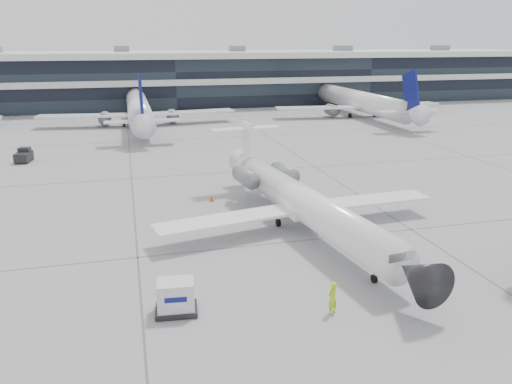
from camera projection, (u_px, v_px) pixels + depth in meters
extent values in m
plane|color=gray|center=(284.00, 243.00, 34.93)|extent=(220.00, 220.00, 0.00)
cube|color=black|center=(171.00, 81.00, 109.38)|extent=(170.00, 22.00, 10.00)
cylinder|color=white|center=(306.00, 205.00, 36.24)|extent=(5.26, 22.09, 2.47)
cone|color=black|center=(417.00, 276.00, 25.36)|extent=(2.78, 2.86, 2.47)
cone|color=white|center=(246.00, 164.00, 47.20)|extent=(2.70, 3.20, 2.35)
cube|color=white|center=(225.00, 220.00, 35.12)|extent=(10.33, 4.31, 0.20)
cube|color=white|center=(368.00, 200.00, 39.36)|extent=(10.19, 2.96, 0.20)
cylinder|color=slate|center=(246.00, 177.00, 42.14)|extent=(1.76, 3.26, 1.37)
cylinder|color=slate|center=(285.00, 173.00, 43.44)|extent=(1.76, 3.26, 1.37)
cube|color=white|center=(247.00, 145.00, 46.15)|extent=(0.56, 2.39, 4.12)
cube|color=white|center=(246.00, 128.00, 46.05)|extent=(6.72, 2.30, 0.15)
cylinder|color=black|center=(374.00, 279.00, 29.07)|extent=(0.23, 0.53, 0.51)
cylinder|color=black|center=(278.00, 223.00, 37.90)|extent=(0.29, 0.61, 0.59)
cylinder|color=black|center=(310.00, 218.00, 38.88)|extent=(0.29, 0.61, 0.59)
imported|color=#B4E117|center=(332.00, 298.00, 25.63)|extent=(0.77, 0.70, 1.78)
cube|color=black|center=(177.00, 310.00, 25.90)|extent=(2.30, 1.80, 0.26)
cube|color=white|center=(176.00, 295.00, 25.64)|extent=(2.00, 1.58, 1.49)
cone|color=#FF400D|center=(212.00, 198.00, 43.81)|extent=(0.38, 0.38, 0.60)
cube|color=#FF400D|center=(212.00, 201.00, 43.89)|extent=(0.45, 0.45, 0.03)
cube|color=black|center=(24.00, 157.00, 57.83)|extent=(1.84, 2.71, 1.03)
cube|color=black|center=(25.00, 150.00, 58.17)|extent=(1.40, 1.21, 0.57)
cylinder|color=black|center=(21.00, 158.00, 58.75)|extent=(0.28, 0.53, 0.50)
cylinder|color=black|center=(32.00, 158.00, 58.88)|extent=(0.28, 0.53, 0.50)
cylinder|color=black|center=(16.00, 162.00, 57.00)|extent=(0.28, 0.53, 0.50)
cylinder|color=black|center=(27.00, 162.00, 57.13)|extent=(0.28, 0.53, 0.50)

